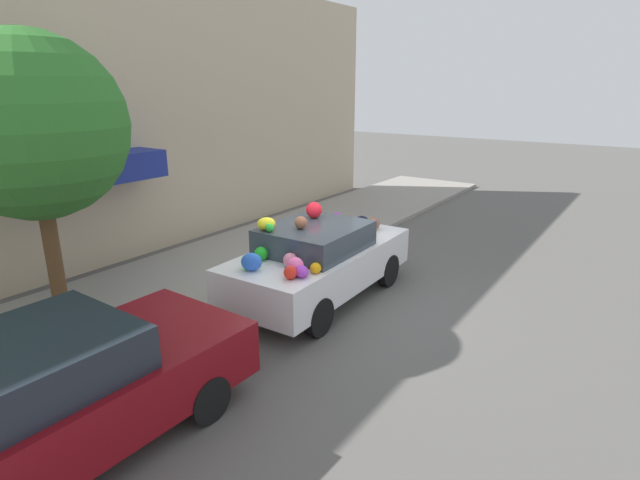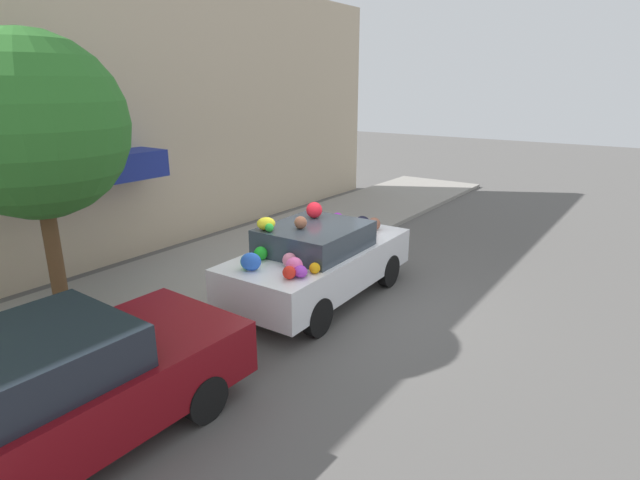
{
  "view_description": "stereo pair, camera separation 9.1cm",
  "coord_description": "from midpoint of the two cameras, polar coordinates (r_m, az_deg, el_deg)",
  "views": [
    {
      "loc": [
        -6.94,
        -4.78,
        3.75
      ],
      "look_at": [
        0.0,
        0.06,
        1.11
      ],
      "focal_mm": 28.0,
      "sensor_mm": 36.0,
      "label": 1
    },
    {
      "loc": [
        -6.89,
        -4.85,
        3.75
      ],
      "look_at": [
        0.0,
        0.06,
        1.11
      ],
      "focal_mm": 28.0,
      "sensor_mm": 36.0,
      "label": 2
    }
  ],
  "objects": [
    {
      "name": "ground_plane",
      "position": [
        9.23,
        0.58,
        -6.67
      ],
      "size": [
        60.0,
        60.0,
        0.0
      ],
      "primitive_type": "plane",
      "color": "#565451"
    },
    {
      "name": "sidewalk_curb",
      "position": [
        10.86,
        -11.2,
        -2.91
      ],
      "size": [
        24.0,
        3.2,
        0.11
      ],
      "color": "gray",
      "rests_on": "ground"
    },
    {
      "name": "building_facade",
      "position": [
        11.93,
        -19.92,
        13.15
      ],
      "size": [
        18.0,
        1.2,
        6.26
      ],
      "color": "#C6B293",
      "rests_on": "ground"
    },
    {
      "name": "street_tree",
      "position": [
        8.63,
        -29.72,
        11.16
      ],
      "size": [
        2.77,
        2.77,
        4.44
      ],
      "color": "brown",
      "rests_on": "sidewalk_curb"
    },
    {
      "name": "fire_hydrant",
      "position": [
        9.87,
        -6.78,
        -2.3
      ],
      "size": [
        0.2,
        0.2,
        0.7
      ],
      "color": "gold",
      "rests_on": "sidewalk_curb"
    },
    {
      "name": "art_car",
      "position": [
        8.96,
        0.18,
        -2.18
      ],
      "size": [
        3.97,
        1.81,
        1.71
      ],
      "rotation": [
        0.0,
        0.0,
        0.02
      ],
      "color": "silver",
      "rests_on": "ground"
    },
    {
      "name": "parked_car_plain",
      "position": [
        5.98,
        -28.62,
        -15.39
      ],
      "size": [
        4.29,
        1.89,
        1.43
      ],
      "rotation": [
        0.0,
        0.0,
        -0.01
      ],
      "color": "maroon",
      "rests_on": "ground"
    }
  ]
}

